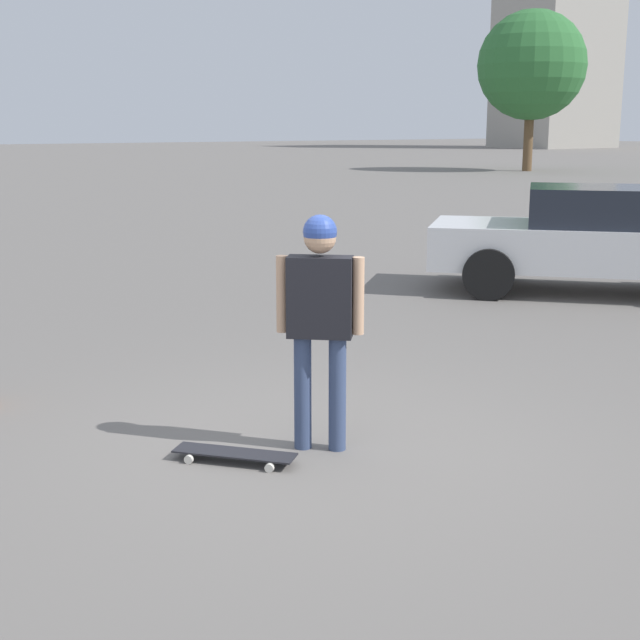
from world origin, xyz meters
name	(u,v)px	position (x,y,z in m)	size (l,w,h in m)	color
ground_plane	(320,448)	(0.00, 0.00, 0.00)	(220.00, 220.00, 0.00)	slate
person	(320,306)	(0.00, 0.00, 1.08)	(0.46, 0.50, 1.75)	#38476B
skateboard	(235,454)	(-0.12, -0.66, 0.06)	(0.82, 0.73, 0.08)	#232328
car_parked_near	(595,238)	(-3.01, 6.81, 0.79)	(4.56, 4.38, 1.51)	silver
building_block_distant	(559,25)	(-60.09, 70.92, 12.40)	(8.56, 10.96, 24.80)	#9E998E
tree_distant	(532,65)	(-27.66, 32.08, 5.33)	(5.54, 5.54, 8.12)	brown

